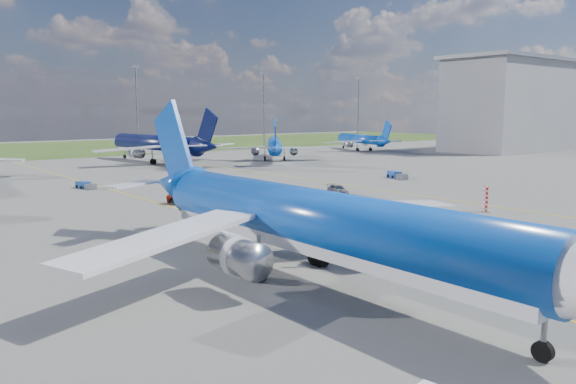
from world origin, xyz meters
TOP-DOWN VIEW (x-y plane):
  - ground at (0.00, 0.00)m, footprint 400.00×400.00m
  - taxiway_lines at (0.17, 27.70)m, footprint 60.25×160.00m
  - floodlight_masts at (10.00, 110.00)m, footprint 202.20×0.50m
  - terminal_building at (120.00, 60.00)m, footprint 42.00×22.00m
  - warning_post at (26.00, 8.00)m, footprint 0.50×0.50m
  - bg_jet_n at (24.38, 87.59)m, footprint 37.36×46.72m
  - bg_jet_ne at (49.12, 77.44)m, footprint 43.21×44.95m
  - bg_jet_ene at (87.18, 86.65)m, footprint 34.56×39.64m
  - main_airliner at (-6.16, 0.08)m, footprint 34.76×45.39m
  - uld_container at (7.68, -6.64)m, footprint 2.06×2.34m
  - service_car_b at (2.85, 34.04)m, footprint 5.75×4.60m
  - service_car_c at (22.68, 28.42)m, footprint 2.71×4.39m
  - baggage_tug_w at (14.67, 20.31)m, footprint 1.81×5.38m
  - baggage_tug_c at (-2.37, 55.24)m, footprint 1.77×4.38m
  - baggage_tug_e at (42.84, 35.22)m, footprint 2.93×5.05m

SIDE VIEW (x-z plane):
  - ground at x=0.00m, z-range 0.00..0.00m
  - bg_jet_n at x=24.38m, z-range -5.72..5.72m
  - bg_jet_ne at x=49.12m, z-range -4.68..4.68m
  - bg_jet_ene at x=87.18m, z-range -4.37..4.37m
  - main_airliner at x=-6.16m, z-range -5.90..5.90m
  - taxiway_lines at x=0.17m, z-range 0.00..0.02m
  - baggage_tug_c at x=-2.37m, z-range -0.03..0.93m
  - baggage_tug_e at x=42.84m, z-range -0.04..1.07m
  - baggage_tug_w at x=14.67m, z-range -0.04..1.15m
  - service_car_c at x=22.68m, z-range 0.00..1.19m
  - service_car_b at x=2.85m, z-range 0.00..1.45m
  - uld_container at x=7.68m, z-range 0.00..1.59m
  - warning_post at x=26.00m, z-range 0.00..3.00m
  - floodlight_masts at x=10.00m, z-range 1.21..23.91m
  - terminal_building at x=120.00m, z-range 0.07..26.07m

